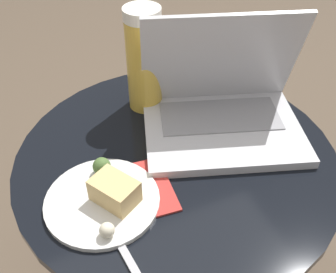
# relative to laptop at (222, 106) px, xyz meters

# --- Properties ---
(table) EXTENTS (0.62, 0.62, 0.50)m
(table) POSITION_rel_laptop_xyz_m (-0.12, -0.04, -0.19)
(table) COLOR #9E9EA3
(table) RESTS_ON ground_plane
(napkin) EXTENTS (0.20, 0.15, 0.00)m
(napkin) POSITION_rel_laptop_xyz_m (-0.26, -0.10, -0.05)
(napkin) COLOR #B7332D
(napkin) RESTS_ON table
(laptop) EXTENTS (0.37, 0.32, 0.24)m
(laptop) POSITION_rel_laptop_xyz_m (0.00, 0.00, 0.00)
(laptop) COLOR silver
(laptop) RESTS_ON table
(beer_glass) EXTENTS (0.07, 0.07, 0.22)m
(beer_glass) POSITION_rel_laptop_xyz_m (-0.11, 0.13, 0.06)
(beer_glass) COLOR gold
(beer_glass) RESTS_ON table
(snack_plate) EXTENTS (0.19, 0.19, 0.05)m
(snack_plate) POSITION_rel_laptop_xyz_m (-0.28, -0.10, -0.03)
(snack_plate) COLOR silver
(snack_plate) RESTS_ON table
(fork) EXTENTS (0.04, 0.19, 0.00)m
(fork) POSITION_rel_laptop_xyz_m (-0.29, -0.15, -0.05)
(fork) COLOR #B2B2B7
(fork) RESTS_ON table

